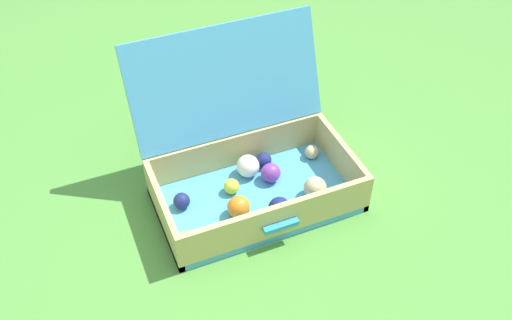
{
  "coord_description": "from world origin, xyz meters",
  "views": [
    {
      "loc": [
        -0.41,
        -1.12,
        1.37
      ],
      "look_at": [
        0.09,
        0.07,
        0.18
      ],
      "focal_mm": 40.63,
      "sensor_mm": 36.0,
      "label": 1
    }
  ],
  "objects": [
    {
      "name": "open_suitcase",
      "position": [
        0.09,
        0.14,
        0.11
      ],
      "size": [
        0.63,
        0.52,
        0.48
      ],
      "color": "#4799C6",
      "rests_on": "ground"
    },
    {
      "name": "ground_plane",
      "position": [
        0.0,
        0.0,
        0.0
      ],
      "size": [
        16.0,
        16.0,
        0.0
      ],
      "primitive_type": "plane",
      "color": "#4C8C38"
    }
  ]
}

